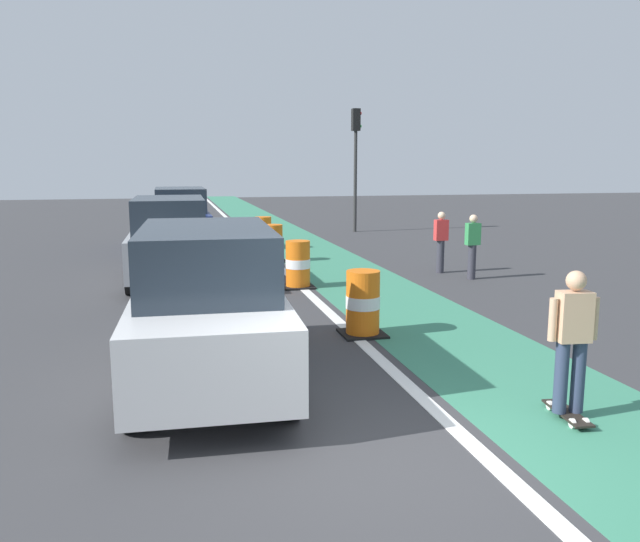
{
  "coord_description": "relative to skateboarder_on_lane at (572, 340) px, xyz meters",
  "views": [
    {
      "loc": [
        -2.0,
        -5.3,
        2.82
      ],
      "look_at": [
        0.34,
        4.59,
        1.1
      ],
      "focal_mm": 35.35,
      "sensor_mm": 36.0,
      "label": 1
    }
  ],
  "objects": [
    {
      "name": "traffic_barrel_mid",
      "position": [
        -1.43,
        8.22,
        -0.38
      ],
      "size": [
        0.73,
        0.73,
        1.09
      ],
      "color": "orange",
      "rests_on": "ground"
    },
    {
      "name": "pedestrian_waiting",
      "position": [
        2.98,
        8.28,
        -0.05
      ],
      "size": [
        0.34,
        0.2,
        1.61
      ],
      "color": "#33333D",
      "rests_on": "ground"
    },
    {
      "name": "parked_suv_second",
      "position": [
        -4.3,
        9.65,
        0.12
      ],
      "size": [
        1.97,
        4.62,
        2.04
      ],
      "color": "#9EA0A5",
      "rests_on": "ground"
    },
    {
      "name": "parked_suv_nearest",
      "position": [
        -3.83,
        2.21,
        0.12
      ],
      "size": [
        2.06,
        4.67,
        2.04
      ],
      "color": "silver",
      "rests_on": "ground"
    },
    {
      "name": "parked_suv_third",
      "position": [
        -3.93,
        16.1,
        0.12
      ],
      "size": [
        1.95,
        4.61,
        2.04
      ],
      "color": "navy",
      "rests_on": "ground"
    },
    {
      "name": "bike_lane_strip",
      "position": [
        0.15,
        11.41,
        -0.91
      ],
      "size": [
        2.5,
        80.0,
        0.01
      ],
      "primitive_type": "cube",
      "color": "#387F60",
      "rests_on": "ground"
    },
    {
      "name": "pedestrian_crossing",
      "position": [
        2.61,
        9.33,
        -0.05
      ],
      "size": [
        0.34,
        0.2,
        1.61
      ],
      "color": "#33333D",
      "rests_on": "ground"
    },
    {
      "name": "ground_plane",
      "position": [
        -2.25,
        -0.59,
        -0.91
      ],
      "size": [
        100.0,
        100.0,
        0.0
      ],
      "primitive_type": "plane",
      "color": "#38383A"
    },
    {
      "name": "lane_divider_stripe",
      "position": [
        -1.35,
        11.41,
        -0.91
      ],
      "size": [
        0.2,
        80.0,
        0.01
      ],
      "primitive_type": "cube",
      "color": "silver",
      "rests_on": "ground"
    },
    {
      "name": "traffic_barrel_front",
      "position": [
        -1.2,
        3.91,
        -0.38
      ],
      "size": [
        0.73,
        0.73,
        1.09
      ],
      "color": "orange",
      "rests_on": "ground"
    },
    {
      "name": "traffic_barrel_back",
      "position": [
        -1.36,
        12.27,
        -0.38
      ],
      "size": [
        0.73,
        0.73,
        1.09
      ],
      "color": "orange",
      "rests_on": "ground"
    },
    {
      "name": "traffic_light_corner",
      "position": [
        3.36,
        19.76,
        2.59
      ],
      "size": [
        0.41,
        0.32,
        5.1
      ],
      "color": "#2D2D2D",
      "rests_on": "ground"
    },
    {
      "name": "traffic_barrel_far",
      "position": [
        -1.25,
        15.09,
        -0.38
      ],
      "size": [
        0.73,
        0.73,
        1.09
      ],
      "color": "orange",
      "rests_on": "ground"
    },
    {
      "name": "skateboarder_on_lane",
      "position": [
        0.0,
        0.0,
        0.0
      ],
      "size": [
        0.57,
        0.82,
        1.69
      ],
      "color": "black",
      "rests_on": "ground"
    }
  ]
}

